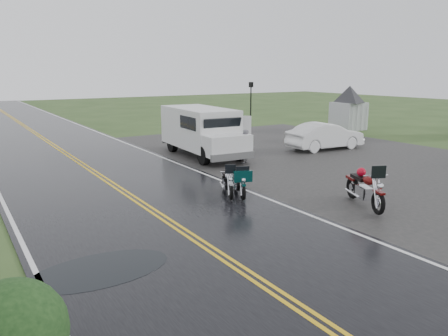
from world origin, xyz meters
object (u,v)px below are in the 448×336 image
visitor_center (349,97)px  person_at_van (245,147)px  motorcycle_teal (243,185)px  motorcycle_red (379,193)px  lamp_post_far_right (251,109)px  sedan_white (325,136)px  van_white (204,139)px  motorcycle_silver (231,185)px

visitor_center → person_at_van: (-13.48, -5.93, -1.62)m
motorcycle_teal → motorcycle_red: bearing=-28.8°
motorcycle_red → lamp_post_far_right: 17.02m
motorcycle_red → motorcycle_teal: 4.22m
motorcycle_red → motorcycle_teal: motorcycle_red is taller
visitor_center → motorcycle_teal: size_ratio=8.26×
motorcycle_red → lamp_post_far_right: (6.61, 15.65, 1.07)m
sedan_white → motorcycle_teal: bearing=125.2°
van_white → visitor_center: bearing=22.8°
sedan_white → lamp_post_far_right: bearing=6.9°
motorcycle_red → person_at_van: size_ratio=1.56×
visitor_center → sedan_white: size_ratio=3.62×
visitor_center → person_at_van: size_ratio=10.20×
motorcycle_red → motorcycle_silver: size_ratio=1.24×
visitor_center → sedan_white: 9.35m
sedan_white → motorcycle_silver: bearing=123.2°
van_white → lamp_post_far_right: size_ratio=1.76×
lamp_post_far_right → motorcycle_red: bearing=-112.9°
person_at_van → lamp_post_far_right: lamp_post_far_right is taller
motorcycle_teal → motorcycle_silver: bearing=164.4°
motorcycle_silver → person_at_van: person_at_van is taller
van_white → person_at_van: 1.98m
visitor_center → motorcycle_silver: (-17.36, -10.68, -1.82)m
motorcycle_teal → sedan_white: bearing=55.2°
van_white → sedan_white: (7.71, 0.02, -0.51)m
visitor_center → motorcycle_teal: bearing=-147.3°
person_at_van → motorcycle_teal: bearing=15.5°
sedan_white → lamp_post_far_right: lamp_post_far_right is taller
motorcycle_silver → person_at_van: size_ratio=1.26×
van_white → sedan_white: bearing=4.0°
motorcycle_red → person_at_van: bearing=107.3°
motorcycle_silver → sedan_white: sedan_white is taller
motorcycle_red → van_white: van_white is taller
person_at_van → sedan_white: 5.95m
motorcycle_teal → person_at_van: bearing=78.7°
person_at_van → lamp_post_far_right: 9.22m
visitor_center → van_white: (-15.29, -5.25, -1.16)m
motorcycle_teal → lamp_post_far_right: (9.15, 12.29, 1.22)m
van_white → person_at_van: bearing=-16.7°
motorcycle_teal → lamp_post_far_right: bearing=77.5°
motorcycle_red → person_at_van: (1.02, 8.37, 0.06)m
motorcycle_red → motorcycle_silver: bearing=152.5°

